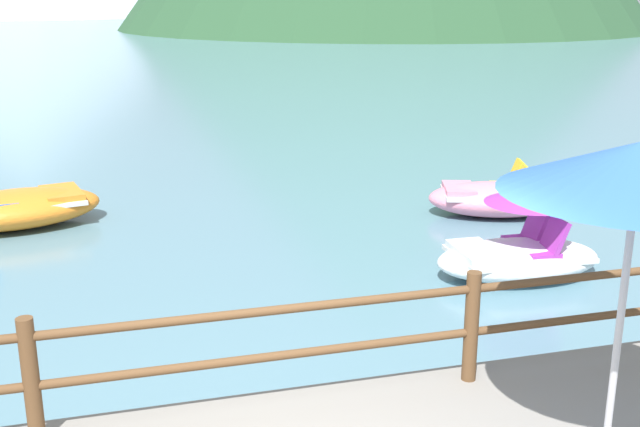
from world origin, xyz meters
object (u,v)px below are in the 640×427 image
at_px(pedal_boat_3, 495,198).
at_px(beach_umbrella, 638,173).
at_px(pedal_boat_6, 17,208).
at_px(pedal_boat_2, 520,247).

bearing_deg(pedal_boat_3, beach_umbrella, -112.10).
relative_size(beach_umbrella, pedal_boat_6, 0.80).
relative_size(beach_umbrella, pedal_boat_3, 0.93).
height_order(beach_umbrella, pedal_boat_3, beach_umbrella).
relative_size(beach_umbrella, pedal_boat_2, 1.02).
bearing_deg(pedal_boat_6, pedal_boat_2, -31.86).
bearing_deg(pedal_boat_3, pedal_boat_2, -111.41).
bearing_deg(beach_umbrella, pedal_boat_6, 118.98).
distance_m(pedal_boat_2, pedal_boat_3, 2.80).
bearing_deg(pedal_boat_6, beach_umbrella, -61.02).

